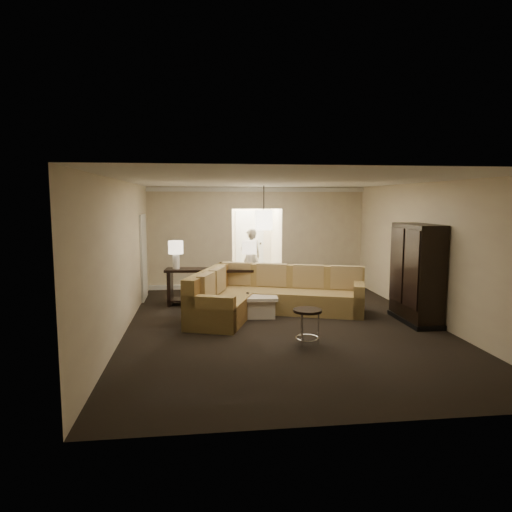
{
  "coord_description": "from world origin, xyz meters",
  "views": [
    {
      "loc": [
        -1.59,
        -8.57,
        2.45
      ],
      "look_at": [
        -0.38,
        1.2,
        1.23
      ],
      "focal_mm": 32.0,
      "sensor_mm": 36.0,
      "label": 1
    }
  ],
  "objects": [
    {
      "name": "console_table",
      "position": [
        -1.3,
        2.0,
        0.51
      ],
      "size": [
        2.25,
        0.71,
        0.85
      ],
      "rotation": [
        0.0,
        0.0,
        -0.1
      ],
      "color": "black",
      "rests_on": "ground"
    },
    {
      "name": "ground",
      "position": [
        0.0,
        0.0,
        0.0
      ],
      "size": [
        8.0,
        8.0,
        0.0
      ],
      "primitive_type": "plane",
      "color": "black",
      "rests_on": "ground"
    },
    {
      "name": "pendant_light",
      "position": [
        0.0,
        2.7,
        1.95
      ],
      "size": [
        0.38,
        0.38,
        1.09
      ],
      "color": "black",
      "rests_on": "ceiling"
    },
    {
      "name": "crown_molding",
      "position": [
        0.0,
        3.95,
        2.73
      ],
      "size": [
        6.0,
        0.1,
        0.12
      ],
      "primitive_type": "cube",
      "color": "white",
      "rests_on": "wall_back"
    },
    {
      "name": "baseboard",
      "position": [
        0.0,
        3.95,
        0.06
      ],
      "size": [
        6.0,
        0.1,
        0.12
      ],
      "primitive_type": "cube",
      "color": "white",
      "rests_on": "ground"
    },
    {
      "name": "wall_front",
      "position": [
        0.0,
        -4.0,
        1.4
      ],
      "size": [
        6.0,
        0.04,
        2.8
      ],
      "primitive_type": "cube",
      "color": "beige",
      "rests_on": "ground"
    },
    {
      "name": "person",
      "position": [
        -0.15,
        4.3,
        0.91
      ],
      "size": [
        0.74,
        0.58,
        1.82
      ],
      "primitive_type": "imported",
      "rotation": [
        0.0,
        0.0,
        3.37
      ],
      "color": "beige",
      "rests_on": "ground"
    },
    {
      "name": "coffee_table",
      "position": [
        -0.54,
        1.0,
        0.23
      ],
      "size": [
        1.21,
        1.21,
        0.47
      ],
      "rotation": [
        0.0,
        0.0,
        -0.08
      ],
      "color": "white",
      "rests_on": "ground"
    },
    {
      "name": "ceiling",
      "position": [
        0.0,
        0.0,
        2.8
      ],
      "size": [
        6.0,
        8.0,
        0.02
      ],
      "primitive_type": "cube",
      "color": "white",
      "rests_on": "wall_back"
    },
    {
      "name": "table_lamp_left",
      "position": [
        -2.15,
        2.08,
        1.29
      ],
      "size": [
        0.34,
        0.34,
        0.65
      ],
      "color": "white",
      "rests_on": "console_table"
    },
    {
      "name": "wall_back",
      "position": [
        0.0,
        4.0,
        1.4
      ],
      "size": [
        6.0,
        0.04,
        2.8
      ],
      "primitive_type": "cube",
      "color": "beige",
      "rests_on": "ground"
    },
    {
      "name": "foyer",
      "position": [
        0.0,
        5.34,
        1.3
      ],
      "size": [
        1.44,
        2.02,
        2.8
      ],
      "color": "silver",
      "rests_on": "ground"
    },
    {
      "name": "wall_left",
      "position": [
        -3.0,
        0.0,
        1.4
      ],
      "size": [
        0.04,
        8.0,
        2.8
      ],
      "primitive_type": "cube",
      "color": "beige",
      "rests_on": "ground"
    },
    {
      "name": "table_lamp_right",
      "position": [
        -0.45,
        1.92,
        1.29
      ],
      "size": [
        0.34,
        0.34,
        0.65
      ],
      "color": "white",
      "rests_on": "console_table"
    },
    {
      "name": "wall_right",
      "position": [
        3.0,
        0.0,
        1.4
      ],
      "size": [
        0.04,
        8.0,
        2.8
      ],
      "primitive_type": "cube",
      "color": "beige",
      "rests_on": "ground"
    },
    {
      "name": "armoire",
      "position": [
        2.69,
        -0.06,
        0.95
      ],
      "size": [
        0.59,
        1.37,
        1.98
      ],
      "color": "black",
      "rests_on": "ground"
    },
    {
      "name": "side_door",
      "position": [
        -2.97,
        2.8,
        1.05
      ],
      "size": [
        0.05,
        0.9,
        2.1
      ],
      "primitive_type": "cube",
      "color": "silver",
      "rests_on": "ground"
    },
    {
      "name": "drink_table",
      "position": [
        0.2,
        -1.2,
        0.44
      ],
      "size": [
        0.49,
        0.49,
        0.61
      ],
      "rotation": [
        0.0,
        0.0,
        -0.18
      ],
      "color": "black",
      "rests_on": "ground"
    },
    {
      "name": "sectional_sofa",
      "position": [
        -0.2,
        0.96,
        0.4
      ],
      "size": [
        4.0,
        2.85,
        1.0
      ],
      "rotation": [
        0.0,
        0.0,
        -0.34
      ],
      "color": "brown",
      "rests_on": "ground"
    }
  ]
}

